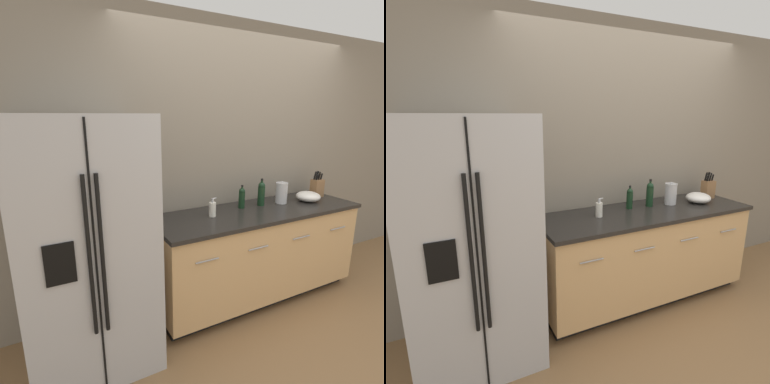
# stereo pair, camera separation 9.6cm
# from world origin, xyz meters

# --- Properties ---
(ground_plane) EXTENTS (14.00, 14.00, 0.00)m
(ground_plane) POSITION_xyz_m (0.00, 0.00, 0.00)
(ground_plane) COLOR olive
(wall_back) EXTENTS (10.00, 0.05, 2.60)m
(wall_back) POSITION_xyz_m (0.00, 1.18, 1.30)
(wall_back) COLOR gray
(wall_back) RESTS_ON ground_plane
(counter_unit) EXTENTS (2.06, 0.64, 0.90)m
(counter_unit) POSITION_xyz_m (-0.03, 0.84, 0.46)
(counter_unit) COLOR black
(counter_unit) RESTS_ON ground_plane
(refrigerator) EXTENTS (0.84, 0.80, 1.77)m
(refrigerator) POSITION_xyz_m (-1.58, 0.77, 0.88)
(refrigerator) COLOR #B2B2B5
(refrigerator) RESTS_ON ground_plane
(knife_block) EXTENTS (0.12, 0.09, 0.28)m
(knife_block) POSITION_xyz_m (0.84, 0.92, 1.00)
(knife_block) COLOR olive
(knife_block) RESTS_ON counter_unit
(wine_bottle) EXTENTS (0.07, 0.07, 0.27)m
(wine_bottle) POSITION_xyz_m (0.08, 0.93, 1.02)
(wine_bottle) COLOR black
(wine_bottle) RESTS_ON counter_unit
(soap_dispenser) EXTENTS (0.07, 0.06, 0.17)m
(soap_dispenser) POSITION_xyz_m (-0.51, 0.86, 0.97)
(soap_dispenser) COLOR silver
(soap_dispenser) RESTS_ON counter_unit
(oil_bottle) EXTENTS (0.06, 0.06, 0.22)m
(oil_bottle) POSITION_xyz_m (-0.14, 0.95, 1.00)
(oil_bottle) COLOR black
(oil_bottle) RESTS_ON counter_unit
(steel_canister) EXTENTS (0.12, 0.12, 0.22)m
(steel_canister) POSITION_xyz_m (0.32, 0.91, 1.01)
(steel_canister) COLOR #B7B7BA
(steel_canister) RESTS_ON counter_unit
(mixing_bowl) EXTENTS (0.24, 0.24, 0.10)m
(mixing_bowl) POSITION_xyz_m (0.61, 0.82, 0.95)
(mixing_bowl) COLOR white
(mixing_bowl) RESTS_ON counter_unit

